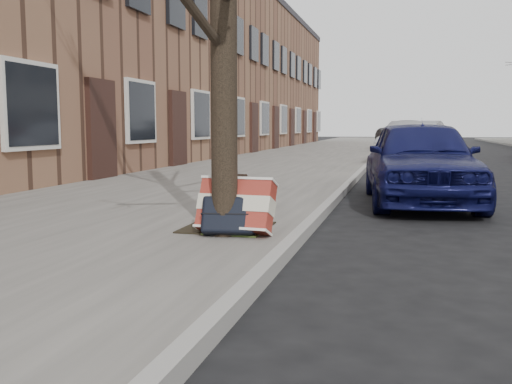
% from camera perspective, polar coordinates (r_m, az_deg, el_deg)
% --- Properties ---
extents(ground, '(120.00, 120.00, 0.00)m').
position_cam_1_polar(ground, '(4.51, 17.41, -8.71)').
color(ground, black).
rests_on(ground, ground).
extents(near_sidewalk, '(5.00, 70.00, 0.12)m').
position_cam_1_polar(near_sidewalk, '(19.69, 4.48, 3.36)').
color(near_sidewalk, gray).
rests_on(near_sidewalk, ground).
extents(house_near, '(6.80, 40.00, 7.00)m').
position_cam_1_polar(house_near, '(22.52, -10.28, 12.45)').
color(house_near, brown).
rests_on(house_near, ground).
extents(dirt_patch, '(0.85, 0.85, 0.02)m').
position_cam_1_polar(dirt_patch, '(5.91, -2.90, -3.54)').
color(dirt_patch, black).
rests_on(dirt_patch, near_sidewalk).
extents(suitcase_red, '(0.75, 0.45, 0.56)m').
position_cam_1_polar(suitcase_red, '(5.53, -2.00, -1.40)').
color(suitcase_red, maroon).
rests_on(suitcase_red, near_sidewalk).
extents(suitcase_navy, '(0.55, 0.37, 0.40)m').
position_cam_1_polar(suitcase_navy, '(5.46, -2.72, -2.34)').
color(suitcase_navy, black).
rests_on(suitcase_navy, near_sidewalk).
extents(car_near_front, '(1.91, 3.94, 1.30)m').
position_cam_1_polar(car_near_front, '(8.97, 16.06, 3.03)').
color(car_near_front, '#0F1144').
rests_on(car_near_front, ground).
extents(car_near_mid, '(2.22, 4.24, 1.33)m').
position_cam_1_polar(car_near_mid, '(17.81, 15.45, 4.75)').
color(car_near_mid, '#AAACB2').
rests_on(car_near_mid, ground).
extents(car_near_back, '(3.23, 5.47, 1.43)m').
position_cam_1_polar(car_near_back, '(25.50, 15.07, 5.36)').
color(car_near_back, '#3E3F44').
rests_on(car_near_back, ground).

